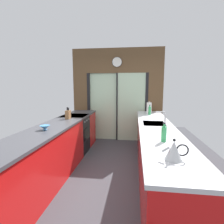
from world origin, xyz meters
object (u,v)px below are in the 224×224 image
soap_bottle_near (164,134)px  soap_bottle_far (150,110)px  kettle (174,151)px  oven_range (75,134)px  knife_block (68,115)px  paper_towel_roll (149,108)px  mixing_bowl (45,128)px

soap_bottle_near → soap_bottle_far: 2.16m
kettle → soap_bottle_far: 2.73m
kettle → oven_range: bearing=127.1°
knife_block → soap_bottle_far: knife_block is taller
soap_bottle_near → paper_towel_roll: size_ratio=0.77×
paper_towel_roll → oven_range: bearing=-163.1°
oven_range → mixing_bowl: 1.54m
oven_range → soap_bottle_near: size_ratio=3.85×
soap_bottle_near → paper_towel_roll: (-0.00, 2.36, 0.04)m
mixing_bowl → soap_bottle_far: 2.53m
mixing_bowl → soap_bottle_far: soap_bottle_far is taller
kettle → paper_towel_roll: 2.93m
kettle → soap_bottle_near: size_ratio=1.04×
soap_bottle_far → paper_towel_roll: (-0.00, 0.20, 0.04)m
soap_bottle_far → knife_block: bearing=-155.4°
knife_block → paper_towel_roll: paper_towel_roll is taller
soap_bottle_near → paper_towel_roll: paper_towel_roll is taller
oven_range → kettle: kettle is taller
kettle → soap_bottle_far: (-0.00, 2.73, 0.01)m
knife_block → oven_range: bearing=92.2°
kettle → soap_bottle_far: size_ratio=1.01×
oven_range → soap_bottle_near: (1.80, -1.82, 0.57)m
oven_range → paper_towel_roll: size_ratio=2.96×
kettle → paper_towel_roll: (-0.00, 2.93, 0.05)m
kettle → paper_towel_roll: bearing=90.0°
oven_range → soap_bottle_near: 2.62m
oven_range → kettle: size_ratio=3.70×
oven_range → soap_bottle_near: bearing=-45.3°
soap_bottle_near → kettle: bearing=-89.8°
kettle → soap_bottle_far: soap_bottle_far is taller
mixing_bowl → soap_bottle_far: (1.78, 1.80, 0.06)m
mixing_bowl → kettle: kettle is taller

